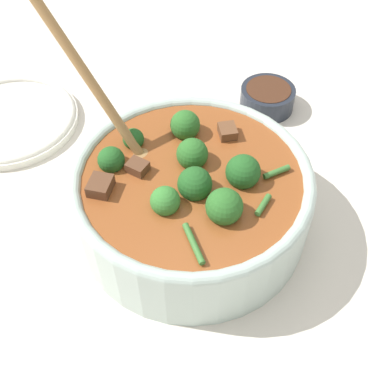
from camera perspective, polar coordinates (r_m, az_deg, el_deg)
The scene contains 4 objects.
ground_plane at distance 0.64m, azimuth 0.00°, elevation -3.66°, with size 4.00×4.00×0.00m, color silver.
stew_bowl at distance 0.59m, azimuth -0.04°, elevation -0.38°, with size 0.29×0.35×0.28m.
condiment_bowl at distance 0.80m, azimuth 8.93°, elevation 11.05°, with size 0.09×0.09×0.04m.
empty_plate at distance 0.82m, azimuth -20.79°, elevation 8.07°, with size 0.21×0.21×0.02m.
Camera 1 is at (-0.27, -0.27, 0.51)m, focal length 45.00 mm.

